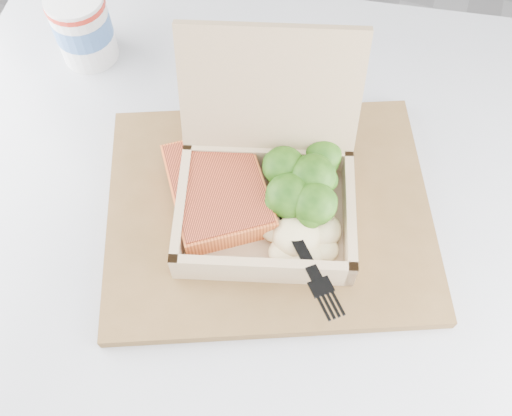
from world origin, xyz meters
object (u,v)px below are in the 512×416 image
(serving_tray, at_px, (269,211))
(takeout_container, at_px, (267,176))
(paper_cup, at_px, (82,26))
(cafe_table, at_px, (247,297))

(serving_tray, bearing_deg, takeout_container, 120.84)
(serving_tray, distance_m, paper_cup, 0.36)
(cafe_table, xyz_separation_m, paper_cup, (-0.30, 0.20, 0.24))
(paper_cup, bearing_deg, serving_tray, -27.78)
(cafe_table, height_order, paper_cup, paper_cup)
(serving_tray, bearing_deg, cafe_table, -113.18)
(serving_tray, relative_size, paper_cup, 3.81)
(takeout_container, distance_m, paper_cup, 0.34)
(cafe_table, xyz_separation_m, serving_tray, (0.02, 0.04, 0.20))
(paper_cup, bearing_deg, cafe_table, -34.45)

